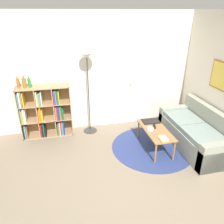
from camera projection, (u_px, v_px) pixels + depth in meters
ground_plane at (134, 202)px, 3.22m from camera, size 14.00×14.00×0.00m
wall_back at (102, 73)px, 4.92m from camera, size 7.18×0.11×2.60m
wall_right at (221, 83)px, 4.21m from camera, size 0.08×5.51×2.60m
rug at (152, 147)px, 4.52m from camera, size 1.66×1.66×0.01m
bookshelf at (45, 112)px, 4.77m from camera, size 1.09×0.34×1.14m
floor_lamp at (87, 70)px, 4.53m from camera, size 0.31×0.31×1.80m
couch at (197, 133)px, 4.49m from camera, size 0.80×1.75×0.81m
coffee_table at (155, 131)px, 4.35m from camera, size 0.45×1.01×0.43m
laptop at (151, 121)px, 4.62m from camera, size 0.37×0.25×0.02m
bowl at (150, 129)px, 4.29m from camera, size 0.13×0.13×0.04m
book_stack_on_table at (163, 139)px, 3.97m from camera, size 0.14×0.20×0.04m
remote at (155, 126)px, 4.42m from camera, size 0.09×0.17×0.02m
bottle_left at (18, 83)px, 4.40m from camera, size 0.06×0.06×0.25m
bottle_middle at (24, 83)px, 4.41m from camera, size 0.08×0.08×0.25m
bottle_right at (29, 83)px, 4.44m from camera, size 0.06×0.06×0.23m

